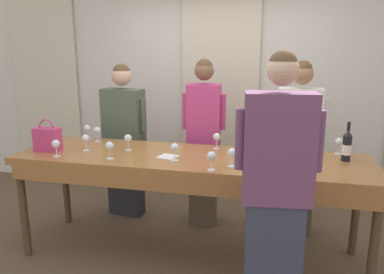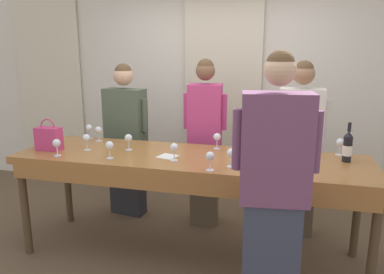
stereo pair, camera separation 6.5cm
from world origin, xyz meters
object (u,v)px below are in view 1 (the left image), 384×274
at_px(wine_glass_center_right, 291,162).
at_px(tasting_bar, 189,165).
at_px(handbag, 47,139).
at_px(wine_bottle, 347,146).
at_px(wine_glass_by_bottle, 128,139).
at_px(wine_glass_front_left, 85,139).
at_px(guest_cream_sweater, 298,148).
at_px(guest_olive_jacket, 124,139).
at_px(wine_glass_back_mid, 339,142).
at_px(wine_glass_front_mid, 56,144).
at_px(wine_glass_near_host, 109,146).
at_px(guest_pink_top, 204,142).
at_px(host_pouring, 276,193).
at_px(wine_glass_by_handbag, 97,131).
at_px(wine_glass_front_right, 217,137).
at_px(wine_glass_center_left, 175,148).
at_px(wine_glass_back_right, 87,129).
at_px(wine_glass_center_mid, 232,153).
at_px(wine_glass_back_left, 211,157).

bearing_deg(wine_glass_center_right, tasting_bar, 159.04).
xyz_separation_m(handbag, wine_glass_center_right, (2.15, -0.21, -0.00)).
bearing_deg(wine_bottle, wine_glass_by_bottle, -176.64).
height_order(tasting_bar, wine_glass_front_left, wine_glass_front_left).
height_order(wine_glass_front_left, guest_cream_sweater, guest_cream_sweater).
height_order(wine_glass_center_right, guest_olive_jacket, guest_olive_jacket).
distance_m(wine_glass_back_mid, guest_olive_jacket, 2.22).
relative_size(wine_glass_by_bottle, guest_olive_jacket, 0.09).
bearing_deg(wine_glass_front_mid, wine_glass_center_right, -1.78).
distance_m(wine_glass_near_host, guest_pink_top, 1.14).
height_order(wine_glass_near_host, host_pouring, host_pouring).
relative_size(wine_glass_center_right, guest_olive_jacket, 0.09).
xyz_separation_m(wine_glass_center_right, guest_pink_top, (-0.87, 1.05, -0.15)).
relative_size(guest_pink_top, host_pouring, 0.95).
height_order(wine_glass_by_handbag, guest_cream_sweater, guest_cream_sweater).
bearing_deg(wine_glass_front_left, wine_glass_back_mid, 10.19).
height_order(wine_glass_front_right, wine_glass_near_host, same).
xyz_separation_m(wine_glass_front_mid, wine_glass_center_left, (1.03, 0.12, 0.00)).
bearing_deg(guest_cream_sweater, handbag, -159.57).
bearing_deg(wine_glass_center_right, wine_glass_back_mid, 58.78).
relative_size(wine_glass_front_left, wine_glass_back_mid, 1.00).
distance_m(wine_glass_back_right, wine_glass_near_host, 0.80).
relative_size(wine_glass_by_bottle, wine_glass_by_handbag, 1.00).
bearing_deg(wine_glass_front_mid, wine_glass_by_handbag, 80.67).
relative_size(wine_glass_back_mid, host_pouring, 0.08).
relative_size(wine_glass_front_mid, wine_glass_back_mid, 1.00).
bearing_deg(handbag, wine_glass_front_right, 15.91).
bearing_deg(wine_glass_back_right, wine_glass_front_left, -63.60).
relative_size(wine_glass_center_left, wine_glass_by_bottle, 1.00).
xyz_separation_m(wine_bottle, wine_glass_center_mid, (-0.91, -0.38, -0.02)).
height_order(wine_glass_front_right, guest_pink_top, guest_pink_top).
distance_m(wine_glass_center_mid, guest_cream_sweater, 1.08).
xyz_separation_m(wine_glass_front_mid, wine_glass_center_right, (1.97, -0.06, 0.00)).
bearing_deg(wine_glass_back_left, wine_glass_by_bottle, 155.03).
bearing_deg(guest_cream_sweater, wine_glass_center_mid, -120.60).
distance_m(wine_glass_center_mid, wine_glass_back_right, 1.67).
distance_m(wine_bottle, host_pouring, 1.04).
xyz_separation_m(wine_glass_front_mid, wine_glass_front_right, (1.31, 0.58, 0.00)).
xyz_separation_m(tasting_bar, handbag, (-1.30, -0.11, 0.19)).
bearing_deg(wine_glass_front_left, wine_glass_back_left, -13.67).
relative_size(handbag, wine_glass_front_left, 1.97).
distance_m(wine_glass_by_handbag, host_pouring, 2.04).
bearing_deg(wine_glass_back_right, wine_glass_center_right, -19.20).
height_order(handbag, wine_glass_front_right, handbag).
height_order(wine_glass_back_right, wine_glass_by_bottle, same).
bearing_deg(wine_glass_front_right, wine_bottle, -6.71).
bearing_deg(guest_cream_sweater, wine_glass_by_handbag, -168.17).
distance_m(wine_glass_center_mid, guest_olive_jacket, 1.61).
bearing_deg(wine_bottle, handbag, -173.57).
relative_size(wine_glass_center_mid, guest_olive_jacket, 0.09).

